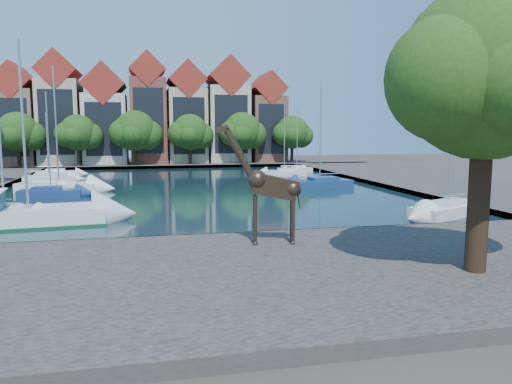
{
  "coord_description": "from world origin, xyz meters",
  "views": [
    {
      "loc": [
        -4.67,
        -25.23,
        5.9
      ],
      "look_at": [
        0.71,
        -1.03,
        2.72
      ],
      "focal_mm": 35.0,
      "sensor_mm": 36.0,
      "label": 1
    }
  ],
  "objects_px": {
    "giraffe_statue": "(268,186)",
    "sailboat_right_a": "(449,207)",
    "plane_tree": "(489,79)",
    "sailboat_left_a": "(5,212)"
  },
  "relations": [
    {
      "from": "plane_tree",
      "to": "giraffe_statue",
      "type": "height_order",
      "value": "plane_tree"
    },
    {
      "from": "sailboat_left_a",
      "to": "sailboat_right_a",
      "type": "distance_m",
      "value": 28.7
    },
    {
      "from": "plane_tree",
      "to": "sailboat_right_a",
      "type": "distance_m",
      "value": 16.52
    },
    {
      "from": "sailboat_right_a",
      "to": "giraffe_statue",
      "type": "bearing_deg",
      "value": -154.02
    },
    {
      "from": "giraffe_statue",
      "to": "sailboat_right_a",
      "type": "xyz_separation_m",
      "value": [
        14.1,
        6.87,
        -2.57
      ]
    },
    {
      "from": "sailboat_left_a",
      "to": "plane_tree",
      "type": "bearing_deg",
      "value": -39.5
    },
    {
      "from": "plane_tree",
      "to": "sailboat_left_a",
      "type": "relative_size",
      "value": 0.91
    },
    {
      "from": "plane_tree",
      "to": "giraffe_statue",
      "type": "xyz_separation_m",
      "value": [
        -6.71,
        6.14,
        -4.45
      ]
    },
    {
      "from": "plane_tree",
      "to": "sailboat_left_a",
      "type": "xyz_separation_m",
      "value": [
        -20.99,
        17.3,
        -6.97
      ]
    },
    {
      "from": "sailboat_left_a",
      "to": "sailboat_right_a",
      "type": "height_order",
      "value": "sailboat_left_a"
    }
  ]
}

